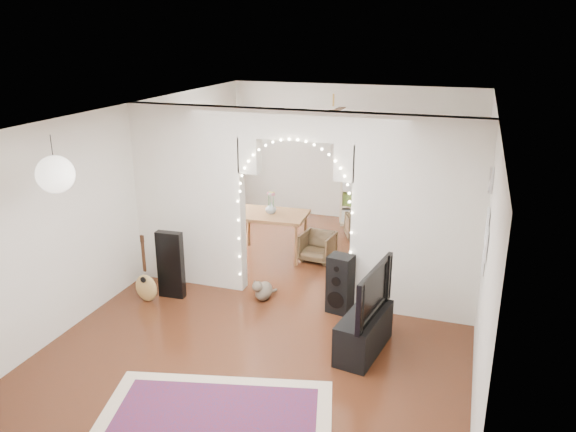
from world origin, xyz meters
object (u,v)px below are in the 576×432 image
(media_console, at_px, (364,333))
(bookcase, at_px, (375,192))
(acoustic_guitar, at_px, (145,277))
(floor_speaker, at_px, (340,284))
(dining_table, at_px, (271,218))
(dining_chair_right, at_px, (360,227))
(dining_chair_left, at_px, (318,247))

(media_console, distance_m, bookcase, 4.73)
(acoustic_guitar, bearing_deg, floor_speaker, 18.62)
(media_console, xyz_separation_m, bookcase, (-0.72, 4.65, 0.43))
(dining_table, distance_m, dining_chair_right, 1.86)
(bookcase, bearing_deg, dining_chair_left, -117.75)
(bookcase, distance_m, dining_table, 2.55)
(media_console, relative_size, bookcase, 0.74)
(media_console, bearing_deg, floor_speaker, 128.88)
(acoustic_guitar, height_order, media_console, acoustic_guitar)
(dining_table, bearing_deg, acoustic_guitar, -119.64)
(media_console, bearing_deg, dining_chair_left, 126.17)
(media_console, bearing_deg, dining_table, 139.33)
(media_console, bearing_deg, bookcase, 108.15)
(bookcase, bearing_deg, media_console, -93.98)
(floor_speaker, height_order, dining_chair_left, floor_speaker)
(bookcase, distance_m, dining_chair_left, 2.23)
(dining_chair_left, distance_m, dining_chair_right, 1.31)
(floor_speaker, bearing_deg, acoustic_guitar, -157.08)
(dining_table, bearing_deg, media_console, -53.08)
(acoustic_guitar, height_order, bookcase, bookcase)
(acoustic_guitar, relative_size, bookcase, 0.63)
(acoustic_guitar, height_order, floor_speaker, acoustic_guitar)
(dining_table, distance_m, dining_chair_left, 0.93)
(bookcase, bearing_deg, dining_table, -135.44)
(dining_chair_right, bearing_deg, bookcase, 61.22)
(floor_speaker, xyz_separation_m, bookcase, (-0.21, 3.75, 0.27))
(acoustic_guitar, relative_size, media_console, 0.85)
(media_console, relative_size, dining_chair_right, 1.93)
(media_console, relative_size, dining_chair_left, 1.87)
(bookcase, xyz_separation_m, dining_table, (-1.38, -2.15, 0.01))
(floor_speaker, relative_size, dining_chair_left, 1.54)
(dining_chair_left, bearing_deg, dining_chair_right, 75.75)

